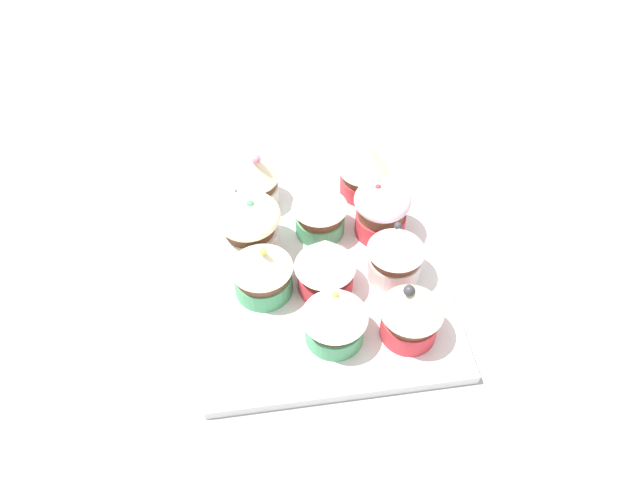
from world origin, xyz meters
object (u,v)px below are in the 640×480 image
object	(u,v)px
cupcake_5	(323,263)
cupcake_9	(255,179)
cupcake_6	(320,208)
cupcake_1	(396,252)
cupcake_7	(262,269)
cupcake_2	(381,210)
baking_tray	(320,262)
cupcake_0	(412,311)
cupcake_4	(340,315)
cupcake_3	(365,168)
cupcake_8	(249,225)

from	to	relation	value
cupcake_5	cupcake_9	bearing A→B (deg)	23.61
cupcake_6	cupcake_1	bearing A→B (deg)	-137.43
cupcake_7	cupcake_2	bearing A→B (deg)	-65.08
baking_tray	cupcake_0	bearing A→B (deg)	-145.84
cupcake_7	cupcake_6	bearing A→B (deg)	-43.23
cupcake_0	cupcake_4	size ratio (longest dim) A/B	1.07
cupcake_2	cupcake_3	distance (cm)	6.61
baking_tray	cupcake_6	world-z (taller)	cupcake_6
cupcake_4	cupcake_7	xyz separation A→B (cm)	(6.61, 6.76, -0.12)
baking_tray	cupcake_0	xyz separation A→B (cm)	(-10.53, -7.15, 4.33)
cupcake_1	cupcake_7	distance (cm)	13.62
cupcake_4	cupcake_8	xyz separation A→B (cm)	(12.68, 7.65, -0.12)
cupcake_7	cupcake_1	bearing A→B (deg)	-90.05
cupcake_1	cupcake_8	distance (cm)	15.73
cupcake_9	cupcake_3	bearing A→B (deg)	-90.59
cupcake_4	cupcake_5	distance (cm)	6.16
baking_tray	cupcake_5	distance (cm)	5.83
cupcake_1	cupcake_3	distance (cm)	12.88
cupcake_0	cupcake_6	bearing A→B (deg)	24.37
cupcake_1	cupcake_3	xyz separation A→B (cm)	(12.85, 0.73, -0.06)
cupcake_1	cupcake_9	distance (cm)	18.69
baking_tray	cupcake_4	bearing A→B (deg)	-177.47
cupcake_2	cupcake_9	world-z (taller)	cupcake_9
cupcake_8	cupcake_9	world-z (taller)	cupcake_9
cupcake_0	cupcake_9	xyz separation A→B (cm)	(20.21, 13.30, -0.20)
cupcake_9	cupcake_0	bearing A→B (deg)	-146.66
cupcake_4	cupcake_5	xyz separation A→B (cm)	(6.11, 0.70, 0.27)
cupcake_5	cupcake_8	distance (cm)	9.57
cupcake_3	cupcake_6	bearing A→B (deg)	132.62
cupcake_6	cupcake_8	bearing A→B (deg)	99.09
cupcake_9	cupcake_4	bearing A→B (deg)	-161.40
cupcake_4	cupcake_6	distance (cm)	13.93
cupcake_0	cupcake_4	xyz separation A→B (cm)	(0.63, 6.71, -0.18)
cupcake_3	cupcake_7	bearing A→B (deg)	134.91
baking_tray	cupcake_1	world-z (taller)	cupcake_1
cupcake_6	cupcake_3	bearing A→B (deg)	-47.38
baking_tray	cupcake_3	size ratio (longest dim) A/B	4.49
cupcake_5	cupcake_6	bearing A→B (deg)	-5.95
cupcake_2	cupcake_4	bearing A→B (deg)	152.44
cupcake_1	cupcake_6	world-z (taller)	cupcake_1
cupcake_1	cupcake_7	size ratio (longest dim) A/B	1.09
cupcake_2	cupcake_9	distance (cm)	14.90
baking_tray	cupcake_9	size ratio (longest dim) A/B	4.44
cupcake_4	cupcake_8	bearing A→B (deg)	31.09
baking_tray	cupcake_3	world-z (taller)	cupcake_3
cupcake_4	cupcake_7	bearing A→B (deg)	45.67
cupcake_4	cupcake_9	world-z (taller)	cupcake_9
cupcake_9	cupcake_6	bearing A→B (deg)	-130.14
cupcake_4	cupcake_8	size ratio (longest dim) A/B	1.01
baking_tray	cupcake_6	xyz separation A→B (cm)	(4.02, -0.55, 4.28)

